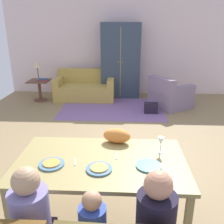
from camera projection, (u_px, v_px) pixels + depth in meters
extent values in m
cube|color=#8B744E|center=(116.00, 139.00, 4.73)|extent=(6.78, 6.55, 0.02)
cube|color=silver|center=(120.00, 49.00, 7.39)|extent=(6.78, 0.10, 2.70)
cube|color=#9C8A51|center=(101.00, 162.00, 2.54)|extent=(1.73, 1.01, 0.04)
cube|color=#9C8A51|center=(10.00, 220.00, 2.29)|extent=(0.06, 0.06, 0.72)
cube|color=#9C8A51|center=(41.00, 168.00, 3.12)|extent=(0.06, 0.06, 0.72)
cube|color=#9C8A51|center=(170.00, 171.00, 3.05)|extent=(0.06, 0.06, 0.72)
cylinder|color=teal|center=(52.00, 164.00, 2.44)|extent=(0.25, 0.25, 0.02)
cylinder|color=gold|center=(51.00, 163.00, 2.43)|extent=(0.17, 0.17, 0.01)
cylinder|color=#4B7192|center=(99.00, 169.00, 2.36)|extent=(0.25, 0.25, 0.02)
cylinder|color=gold|center=(99.00, 168.00, 2.35)|extent=(0.17, 0.17, 0.01)
cylinder|color=teal|center=(149.00, 166.00, 2.41)|extent=(0.25, 0.25, 0.02)
cylinder|color=silver|center=(160.00, 152.00, 2.67)|extent=(0.06, 0.06, 0.01)
cylinder|color=silver|center=(160.00, 149.00, 2.65)|extent=(0.01, 0.01, 0.09)
cone|color=silver|center=(161.00, 141.00, 2.62)|extent=(0.07, 0.07, 0.09)
cube|color=silver|center=(75.00, 162.00, 2.49)|extent=(0.05, 0.15, 0.01)
cube|color=silver|center=(116.00, 155.00, 2.62)|extent=(0.02, 0.17, 0.01)
cylinder|color=#7F77B5|center=(31.00, 217.00, 1.90)|extent=(0.30, 0.30, 0.46)
sphere|color=tan|center=(26.00, 181.00, 1.79)|extent=(0.21, 0.21, 0.21)
sphere|color=tan|center=(92.00, 201.00, 1.82)|extent=(0.15, 0.15, 0.15)
cylinder|color=black|center=(156.00, 221.00, 1.86)|extent=(0.30, 0.30, 0.46)
sphere|color=tan|center=(158.00, 185.00, 1.75)|extent=(0.21, 0.21, 0.21)
ellipsoid|color=orange|center=(117.00, 136.00, 2.87)|extent=(0.35, 0.22, 0.17)
cube|color=#7E5C94|center=(112.00, 108.00, 6.38)|extent=(2.60, 1.80, 0.01)
cube|color=tan|center=(85.00, 92.00, 7.10)|extent=(1.67, 0.84, 0.42)
cube|color=tan|center=(86.00, 75.00, 7.28)|extent=(1.67, 0.20, 0.40)
cube|color=tan|center=(59.00, 81.00, 7.03)|extent=(0.18, 0.84, 0.20)
cube|color=tan|center=(111.00, 82.00, 6.96)|extent=(0.18, 0.84, 0.20)
cube|color=gray|center=(170.00, 99.00, 6.43)|extent=(1.17, 1.17, 0.42)
cube|color=gray|center=(161.00, 85.00, 6.13)|extent=(0.63, 0.82, 0.40)
cube|color=gray|center=(181.00, 91.00, 6.05)|extent=(0.80, 0.61, 0.20)
cube|color=gray|center=(163.00, 85.00, 6.60)|extent=(0.80, 0.61, 0.20)
cube|color=#313F52|center=(121.00, 61.00, 7.13)|extent=(1.10, 0.56, 2.10)
cube|color=#B18E3E|center=(120.00, 62.00, 6.86)|extent=(0.02, 0.01, 1.89)
sphere|color=#B18E3E|center=(118.00, 62.00, 6.86)|extent=(0.04, 0.04, 0.04)
sphere|color=#B18E3E|center=(123.00, 62.00, 6.85)|extent=(0.04, 0.04, 0.04)
cube|color=brown|center=(39.00, 81.00, 6.85)|extent=(0.56, 0.56, 0.03)
cylinder|color=brown|center=(40.00, 91.00, 6.95)|extent=(0.08, 0.08, 0.55)
cylinder|color=brown|center=(41.00, 100.00, 7.04)|extent=(0.36, 0.36, 0.03)
cylinder|color=#4E443E|center=(39.00, 80.00, 6.84)|extent=(0.16, 0.16, 0.02)
cylinder|color=#4E443E|center=(38.00, 74.00, 6.78)|extent=(0.02, 0.02, 0.34)
cone|color=#D0B590|center=(37.00, 64.00, 6.69)|extent=(0.26, 0.26, 0.18)
cube|color=#A23235|center=(44.00, 80.00, 6.81)|extent=(0.22, 0.16, 0.03)
cube|color=navy|center=(43.00, 79.00, 6.80)|extent=(0.22, 0.16, 0.03)
cube|color=black|center=(151.00, 108.00, 6.01)|extent=(0.32, 0.16, 0.26)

